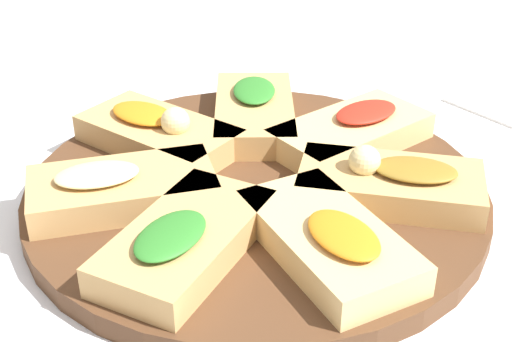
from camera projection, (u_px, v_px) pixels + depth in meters
ground_plane at (256, 202)px, 0.64m from camera, size 3.00×3.00×0.00m
serving_board at (256, 193)px, 0.63m from camera, size 0.41×0.41×0.02m
focaccia_slice_0 at (254, 111)px, 0.72m from camera, size 0.17×0.15×0.03m
focaccia_slice_1 at (158, 132)px, 0.68m from camera, size 0.17×0.12×0.05m
focaccia_slice_2 at (120, 188)px, 0.60m from camera, size 0.12×0.17×0.03m
focaccia_slice_3 at (185, 240)px, 0.53m from camera, size 0.14×0.17×0.03m
focaccia_slice_4 at (329, 240)px, 0.53m from camera, size 0.16×0.10×0.03m
focaccia_slice_5 at (391, 182)px, 0.60m from camera, size 0.16×0.16×0.05m
focaccia_slice_6 at (352, 132)px, 0.69m from camera, size 0.09×0.16×0.03m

